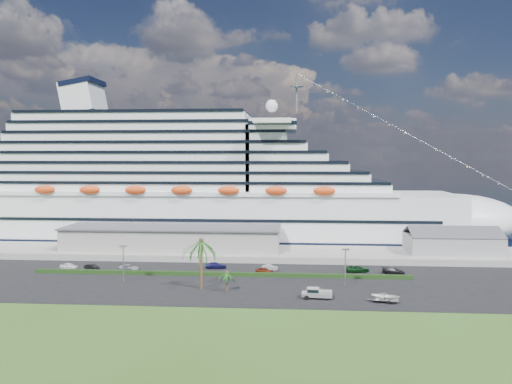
# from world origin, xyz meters

# --- Properties ---
(ground) EXTENTS (420.00, 420.00, 0.00)m
(ground) POSITION_xyz_m (0.00, 0.00, 0.00)
(ground) COLOR #38541C
(ground) RESTS_ON ground
(asphalt_lot) EXTENTS (140.00, 38.00, 0.12)m
(asphalt_lot) POSITION_xyz_m (0.00, 11.00, 0.06)
(asphalt_lot) COLOR black
(asphalt_lot) RESTS_ON ground
(wharf) EXTENTS (240.00, 20.00, 1.80)m
(wharf) POSITION_xyz_m (0.00, 40.00, 0.90)
(wharf) COLOR gray
(wharf) RESTS_ON ground
(water) EXTENTS (420.00, 160.00, 0.02)m
(water) POSITION_xyz_m (0.00, 130.00, 0.01)
(water) COLOR #0B1F31
(water) RESTS_ON ground
(cruise_ship) EXTENTS (191.00, 38.00, 54.00)m
(cruise_ship) POSITION_xyz_m (-21.53, 64.00, 16.69)
(cruise_ship) COLOR silver
(cruise_ship) RESTS_ON ground
(terminal_building) EXTENTS (61.00, 15.00, 6.30)m
(terminal_building) POSITION_xyz_m (-25.00, 40.00, 5.01)
(terminal_building) COLOR gray
(terminal_building) RESTS_ON wharf
(port_shed) EXTENTS (24.00, 12.31, 7.37)m
(port_shed) POSITION_xyz_m (52.00, 40.00, 4.40)
(port_shed) COLOR gray
(port_shed) RESTS_ON wharf
(hedge) EXTENTS (88.00, 1.10, 0.90)m
(hedge) POSITION_xyz_m (-8.00, 16.00, 0.57)
(hedge) COLOR black
(hedge) RESTS_ON asphalt_lot
(lamp_post_left) EXTENTS (1.60, 0.35, 8.27)m
(lamp_post_left) POSITION_xyz_m (-28.00, 8.00, 5.34)
(lamp_post_left) COLOR gray
(lamp_post_left) RESTS_ON asphalt_lot
(lamp_post_right) EXTENTS (1.60, 0.35, 8.27)m
(lamp_post_right) POSITION_xyz_m (20.00, 8.00, 5.34)
(lamp_post_right) COLOR gray
(lamp_post_right) RESTS_ON asphalt_lot
(palm_tall) EXTENTS (8.82, 8.82, 11.13)m
(palm_tall) POSITION_xyz_m (-10.00, 4.00, 9.20)
(palm_tall) COLOR #47301E
(palm_tall) RESTS_ON ground
(palm_short) EXTENTS (3.53, 3.53, 4.56)m
(palm_short) POSITION_xyz_m (-4.50, 2.50, 3.67)
(palm_short) COLOR #47301E
(palm_short) RESTS_ON ground
(parked_car_0) EXTENTS (4.75, 2.62, 1.53)m
(parked_car_0) POSITION_xyz_m (-45.88, 20.02, 0.89)
(parked_car_0) COLOR white
(parked_car_0) RESTS_ON asphalt_lot
(parked_car_1) EXTENTS (4.06, 2.70, 1.26)m
(parked_car_1) POSITION_xyz_m (-40.29, 20.44, 0.75)
(parked_car_1) COLOR black
(parked_car_1) RESTS_ON asphalt_lot
(parked_car_2) EXTENTS (5.66, 3.54, 1.46)m
(parked_car_2) POSITION_xyz_m (-30.70, 19.66, 0.85)
(parked_car_2) COLOR #A0A2A9
(parked_car_2) RESTS_ON asphalt_lot
(parked_car_3) EXTENTS (5.42, 2.69, 1.51)m
(parked_car_3) POSITION_xyz_m (-10.02, 23.59, 0.88)
(parked_car_3) COLOR #17164D
(parked_car_3) RESTS_ON asphalt_lot
(parked_car_4) EXTENTS (4.46, 2.68, 1.42)m
(parked_car_4) POSITION_xyz_m (2.30, 19.12, 0.83)
(parked_car_4) COLOR #601D0C
(parked_car_4) RESTS_ON asphalt_lot
(parked_car_5) EXTENTS (3.97, 1.57, 1.29)m
(parked_car_5) POSITION_xyz_m (3.35, 22.84, 0.76)
(parked_car_5) COLOR silver
(parked_car_5) RESTS_ON asphalt_lot
(parked_car_6) EXTENTS (6.01, 3.60, 1.56)m
(parked_car_6) POSITION_xyz_m (24.41, 22.29, 0.90)
(parked_car_6) COLOR #0E3916
(parked_car_6) RESTS_ON asphalt_lot
(parked_car_7) EXTENTS (5.69, 3.96, 1.53)m
(parked_car_7) POSITION_xyz_m (32.65, 20.92, 0.88)
(parked_car_7) COLOR black
(parked_car_7) RESTS_ON asphalt_lot
(pickup_truck) EXTENTS (6.05, 2.61, 2.08)m
(pickup_truck) POSITION_xyz_m (13.54, -1.07, 1.26)
(pickup_truck) COLOR black
(pickup_truck) RESTS_ON asphalt_lot
(boat_trailer) EXTENTS (6.38, 4.72, 1.77)m
(boat_trailer) POSITION_xyz_m (26.46, -2.89, 1.29)
(boat_trailer) COLOR gray
(boat_trailer) RESTS_ON asphalt_lot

